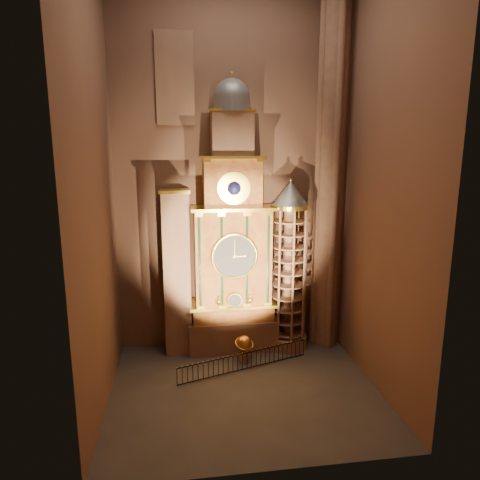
{
  "coord_description": "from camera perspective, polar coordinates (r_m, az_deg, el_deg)",
  "views": [
    {
      "loc": [
        -3.11,
        -20.35,
        12.43
      ],
      "look_at": [
        0.19,
        3.0,
        7.48
      ],
      "focal_mm": 32.0,
      "sensor_mm": 36.0,
      "label": 1
    }
  ],
  "objects": [
    {
      "name": "astronomical_clock",
      "position": [
        26.15,
        -1.02,
        -0.87
      ],
      "size": [
        5.6,
        2.41,
        16.7
      ],
      "color": "#8C634C",
      "rests_on": "floor"
    },
    {
      "name": "portrait_tower",
      "position": [
        26.36,
        -8.39,
        -4.32
      ],
      "size": [
        1.8,
        1.6,
        10.2
      ],
      "color": "#8C634C",
      "rests_on": "floor"
    },
    {
      "name": "celestial_globe",
      "position": [
        26.29,
        0.58,
        -13.99
      ],
      "size": [
        1.42,
        1.38,
        1.62
      ],
      "color": "#8C634C",
      "rests_on": "floor"
    },
    {
      "name": "stair_turret",
      "position": [
        26.89,
        6.5,
        -3.68
      ],
      "size": [
        2.5,
        2.5,
        10.8
      ],
      "color": "#8C634C",
      "rests_on": "floor"
    },
    {
      "name": "wall_left",
      "position": [
        20.77,
        -18.98,
        7.26
      ],
      "size": [
        0.0,
        22.0,
        22.0
      ],
      "primitive_type": "plane",
      "rotation": [
        1.57,
        0.0,
        1.57
      ],
      "color": "brown",
      "rests_on": "floor"
    },
    {
      "name": "stained_glass_window",
      "position": [
        26.58,
        -8.71,
        20.52
      ],
      "size": [
        2.2,
        0.14,
        5.2
      ],
      "color": "navy",
      "rests_on": "wall_back"
    },
    {
      "name": "iron_railing",
      "position": [
        25.54,
        0.64,
        -15.86
      ],
      "size": [
        7.74,
        2.55,
        1.03
      ],
      "color": "black",
      "rests_on": "floor"
    },
    {
      "name": "wall_right",
      "position": [
        22.77,
        18.49,
        7.64
      ],
      "size": [
        0.0,
        22.0,
        22.0
      ],
      "primitive_type": "plane",
      "rotation": [
        1.57,
        0.0,
        -1.57
      ],
      "color": "brown",
      "rests_on": "floor"
    },
    {
      "name": "gothic_pier",
      "position": [
        27.01,
        12.03,
        8.55
      ],
      "size": [
        2.04,
        2.04,
        22.0
      ],
      "color": "#8C634C",
      "rests_on": "floor"
    },
    {
      "name": "wall_back",
      "position": [
        26.58,
        -1.34,
        8.76
      ],
      "size": [
        22.0,
        0.0,
        22.0
      ],
      "primitive_type": "plane",
      "rotation": [
        1.57,
        0.0,
        0.0
      ],
      "color": "brown",
      "rests_on": "floor"
    },
    {
      "name": "floor",
      "position": [
        24.05,
        0.58,
        -19.27
      ],
      "size": [
        14.0,
        14.0,
        0.0
      ],
      "primitive_type": "plane",
      "color": "#383330",
      "rests_on": "ground"
    }
  ]
}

